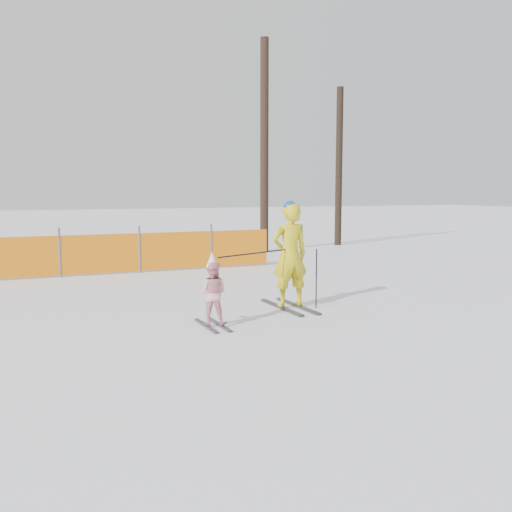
# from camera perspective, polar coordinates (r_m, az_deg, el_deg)

# --- Properties ---
(ground) EXTENTS (120.00, 120.00, 0.00)m
(ground) POSITION_cam_1_polar(r_m,az_deg,el_deg) (9.86, 1.19, -6.08)
(ground) COLOR white
(ground) RESTS_ON ground
(adult) EXTENTS (0.72, 1.61, 1.98)m
(adult) POSITION_cam_1_polar(r_m,az_deg,el_deg) (10.46, 3.40, 0.12)
(adult) COLOR black
(adult) RESTS_ON ground
(child) EXTENTS (0.62, 1.03, 1.20)m
(child) POSITION_cam_1_polar(r_m,az_deg,el_deg) (9.10, -4.39, -3.66)
(child) COLOR black
(child) RESTS_ON ground
(ski_poles) EXTENTS (2.14, 0.70, 1.11)m
(ski_poles) POSITION_cam_1_polar(r_m,az_deg,el_deg) (10.03, 2.36, -0.77)
(ski_poles) COLOR black
(ski_poles) RESTS_ON ground
(tree_trunks) EXTENTS (3.98, 1.25, 7.42)m
(tree_trunks) POSITION_cam_1_polar(r_m,az_deg,el_deg) (21.40, 4.07, 10.01)
(tree_trunks) COLOR black
(tree_trunks) RESTS_ON ground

